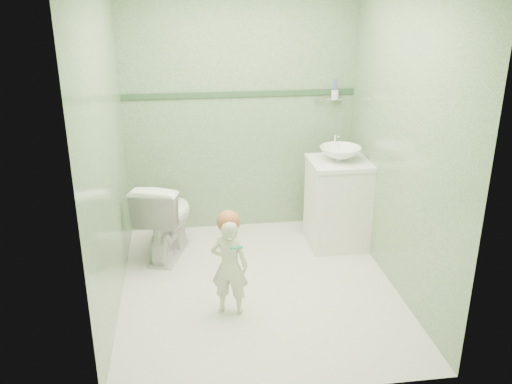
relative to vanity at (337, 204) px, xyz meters
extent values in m
plane|color=silver|center=(-0.84, -0.70, -0.40)|extent=(2.50, 2.50, 0.00)
cube|color=#698D64|center=(-0.84, 0.55, 0.80)|extent=(2.20, 0.04, 2.40)
cube|color=#698D64|center=(-0.84, -1.95, 0.80)|extent=(2.20, 0.04, 2.40)
cube|color=#698D64|center=(-1.94, -0.70, 0.80)|extent=(0.04, 2.50, 2.40)
cube|color=#698D64|center=(0.26, -0.70, 0.80)|extent=(0.04, 2.50, 2.40)
cube|color=#2F5030|center=(-0.84, 0.54, 0.95)|extent=(2.20, 0.02, 0.05)
cube|color=white|center=(0.00, 0.00, 0.00)|extent=(0.52, 0.50, 0.80)
cube|color=white|center=(0.00, 0.00, 0.41)|extent=(0.54, 0.52, 0.04)
imported|color=white|center=(0.00, 0.00, 0.49)|extent=(0.37, 0.37, 0.13)
cylinder|color=silver|center=(0.00, 0.20, 0.55)|extent=(0.03, 0.03, 0.18)
cylinder|color=silver|center=(0.00, 0.15, 0.63)|extent=(0.02, 0.12, 0.02)
cylinder|color=silver|center=(0.00, 0.50, 0.88)|extent=(0.26, 0.02, 0.02)
cylinder|color=silver|center=(0.06, 0.48, 0.93)|extent=(0.07, 0.07, 0.09)
cylinder|color=blue|center=(0.05, 0.48, 1.00)|extent=(0.01, 0.01, 0.17)
cylinder|color=#7551B4|center=(0.06, 0.47, 1.00)|extent=(0.01, 0.01, 0.17)
cylinder|color=#C4463E|center=(0.07, 0.49, 1.00)|extent=(0.01, 0.01, 0.17)
imported|color=white|center=(-1.58, 0.00, -0.03)|extent=(0.61, 0.81, 0.73)
imported|color=silver|center=(-1.10, -1.01, -0.02)|extent=(0.32, 0.26, 0.77)
sphere|color=#A35835|center=(-1.10, -0.98, 0.33)|extent=(0.17, 0.17, 0.17)
cylinder|color=#169A70|center=(-1.06, -1.16, 0.21)|extent=(0.10, 0.12, 0.06)
cube|color=white|center=(-1.10, -1.09, 0.25)|extent=(0.03, 0.03, 0.02)
camera|label=1|loc=(-1.40, -4.58, 1.95)|focal=38.60mm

